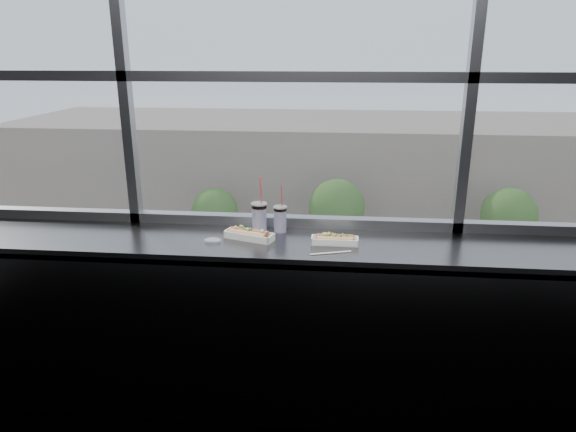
# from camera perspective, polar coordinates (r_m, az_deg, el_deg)

# --- Properties ---
(wall_back_lower) EXTENTS (6.00, 0.00, 6.00)m
(wall_back_lower) POSITION_cam_1_polar(r_m,az_deg,el_deg) (3.42, 0.44, -9.79)
(wall_back_lower) COLOR black
(wall_back_lower) RESTS_ON ground
(window_glass) EXTENTS (6.00, 0.00, 6.00)m
(window_glass) POSITION_cam_1_polar(r_m,az_deg,el_deg) (3.06, 0.56, 20.88)
(window_glass) COLOR silver
(window_glass) RESTS_ON ground
(window_mullions) EXTENTS (6.00, 0.08, 2.40)m
(window_mullions) POSITION_cam_1_polar(r_m,az_deg,el_deg) (3.04, 0.52, 20.90)
(window_mullions) COLOR gray
(window_mullions) RESTS_ON ground
(counter) EXTENTS (6.00, 0.55, 0.06)m
(counter) POSITION_cam_1_polar(r_m,az_deg,el_deg) (2.96, -0.02, -3.32)
(counter) COLOR slate
(counter) RESTS_ON ground
(counter_fascia) EXTENTS (6.00, 0.04, 1.04)m
(counter_fascia) POSITION_cam_1_polar(r_m,az_deg,el_deg) (2.97, -0.52, -14.53)
(counter_fascia) COLOR slate
(counter_fascia) RESTS_ON ground
(hotdog_tray_left) EXTENTS (0.31, 0.18, 0.07)m
(hotdog_tray_left) POSITION_cam_1_polar(r_m,az_deg,el_deg) (2.97, -4.34, -2.04)
(hotdog_tray_left) COLOR white
(hotdog_tray_left) RESTS_ON counter
(hotdog_tray_right) EXTENTS (0.26, 0.09, 0.06)m
(hotdog_tray_right) POSITION_cam_1_polar(r_m,az_deg,el_deg) (2.90, 5.22, -2.62)
(hotdog_tray_right) COLOR white
(hotdog_tray_right) RESTS_ON counter
(soda_cup_left) EXTENTS (0.10, 0.10, 0.35)m
(soda_cup_left) POSITION_cam_1_polar(r_m,az_deg,el_deg) (3.06, -3.21, -0.01)
(soda_cup_left) COLOR white
(soda_cup_left) RESTS_ON counter
(soda_cup_right) EXTENTS (0.08, 0.08, 0.30)m
(soda_cup_right) POSITION_cam_1_polar(r_m,az_deg,el_deg) (3.07, -0.88, -0.18)
(soda_cup_right) COLOR white
(soda_cup_right) RESTS_ON counter
(loose_straw) EXTENTS (0.22, 0.08, 0.01)m
(loose_straw) POSITION_cam_1_polar(r_m,az_deg,el_deg) (2.77, 4.76, -4.10)
(loose_straw) COLOR white
(loose_straw) RESTS_ON counter
(wrapper) EXTENTS (0.10, 0.07, 0.02)m
(wrapper) POSITION_cam_1_polar(r_m,az_deg,el_deg) (2.96, -8.37, -2.65)
(wrapper) COLOR silver
(wrapper) RESTS_ON counter
(plaza_ground) EXTENTS (120.00, 120.00, 0.00)m
(plaza_ground) POSITION_cam_1_polar(r_m,az_deg,el_deg) (48.34, 5.10, 2.03)
(plaza_ground) COLOR gray
(plaza_ground) RESTS_ON ground
(street_asphalt) EXTENTS (80.00, 10.00, 0.06)m
(street_asphalt) POSITION_cam_1_polar(r_m,az_deg,el_deg) (26.49, 4.40, -11.85)
(street_asphalt) COLOR black
(street_asphalt) RESTS_ON plaza_ground
(far_sidewalk) EXTENTS (80.00, 6.00, 0.04)m
(far_sidewalk) POSITION_cam_1_polar(r_m,az_deg,el_deg) (33.68, 4.74, -5.12)
(far_sidewalk) COLOR gray
(far_sidewalk) RESTS_ON plaza_ground
(far_building) EXTENTS (50.00, 14.00, 8.00)m
(far_building) POSITION_cam_1_polar(r_m,az_deg,el_deg) (42.03, 5.14, 5.24)
(far_building) COLOR gray
(far_building) RESTS_ON plaza_ground
(car_far_c) EXTENTS (2.81, 6.47, 2.14)m
(car_far_c) POSITION_cam_1_polar(r_m,az_deg,el_deg) (32.28, 28.97, -6.35)
(car_far_c) COLOR white
(car_far_c) RESTS_ON street_asphalt
(car_near_b) EXTENTS (3.43, 6.62, 2.11)m
(car_near_b) POSITION_cam_1_polar(r_m,az_deg,el_deg) (23.93, -15.49, -13.02)
(car_near_b) COLOR black
(car_near_b) RESTS_ON street_asphalt
(car_far_a) EXTENTS (2.89, 6.81, 2.26)m
(car_far_a) POSITION_cam_1_polar(r_m,az_deg,el_deg) (31.90, -17.07, -4.96)
(car_far_a) COLOR black
(car_far_a) RESTS_ON street_asphalt
(car_near_d) EXTENTS (3.54, 7.15, 2.30)m
(car_near_d) POSITION_cam_1_polar(r_m,az_deg,el_deg) (23.53, 22.91, -14.16)
(car_near_d) COLOR white
(car_near_d) RESTS_ON street_asphalt
(car_far_b) EXTENTS (2.62, 5.88, 1.93)m
(car_far_b) POSITION_cam_1_polar(r_m,az_deg,el_deg) (29.73, 10.40, -6.48)
(car_far_b) COLOR #5F110B
(car_far_b) RESTS_ON street_asphalt
(pedestrian_b) EXTENTS (0.70, 0.93, 2.10)m
(pedestrian_b) POSITION_cam_1_polar(r_m,az_deg,el_deg) (33.09, 3.02, -3.51)
(pedestrian_b) COLOR #66605B
(pedestrian_b) RESTS_ON far_sidewalk
(pedestrian_a) EXTENTS (0.75, 1.00, 2.24)m
(pedestrian_a) POSITION_cam_1_polar(r_m,az_deg,el_deg) (33.44, -9.00, -3.35)
(pedestrian_a) COLOR #66605B
(pedestrian_a) RESTS_ON far_sidewalk
(pedestrian_c) EXTENTS (1.00, 0.75, 2.25)m
(pedestrian_c) POSITION_cam_1_polar(r_m,az_deg,el_deg) (32.79, 13.72, -4.09)
(pedestrian_c) COLOR #66605B
(pedestrian_c) RESTS_ON far_sidewalk
(tree_left) EXTENTS (3.06, 3.06, 4.78)m
(tree_left) POSITION_cam_1_polar(r_m,az_deg,el_deg) (33.49, -8.13, 0.49)
(tree_left) COLOR #47382B
(tree_left) RESTS_ON far_sidewalk
(tree_center) EXTENTS (3.56, 3.56, 5.56)m
(tree_center) POSITION_cam_1_polar(r_m,az_deg,el_deg) (32.40, 5.43, 0.98)
(tree_center) COLOR #47382B
(tree_center) RESTS_ON far_sidewalk
(tree_right) EXTENTS (3.37, 3.37, 5.26)m
(tree_right) POSITION_cam_1_polar(r_m,az_deg,el_deg) (34.12, 23.32, 0.08)
(tree_right) COLOR #47382B
(tree_right) RESTS_ON far_sidewalk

